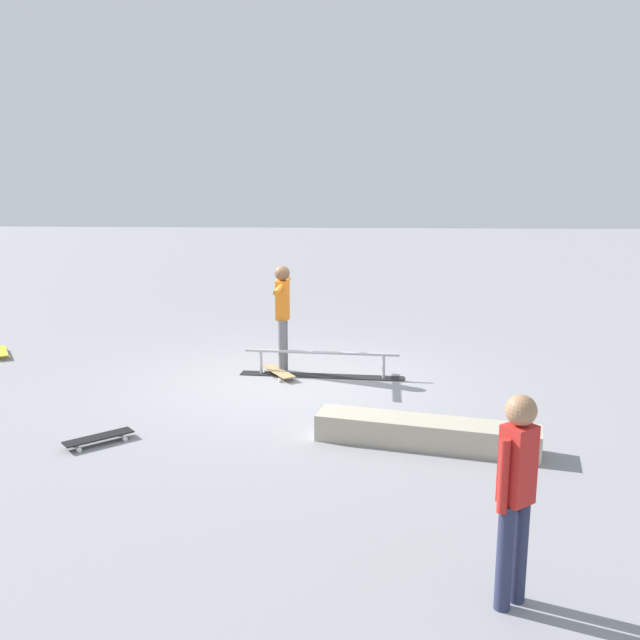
{
  "coord_description": "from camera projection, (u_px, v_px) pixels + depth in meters",
  "views": [
    {
      "loc": [
        -0.91,
        10.0,
        3.1
      ],
      "look_at": [
        -0.39,
        0.17,
        1.0
      ],
      "focal_mm": 38.87,
      "sensor_mm": 36.0,
      "label": 1
    }
  ],
  "objects": [
    {
      "name": "loose_skateboard_black",
      "position": [
        99.0,
        438.0,
        8.07
      ],
      "size": [
        0.73,
        0.68,
        0.09
      ],
      "rotation": [
        0.0,
        0.0,
        0.72
      ],
      "color": "black",
      "rests_on": "ground_plane"
    },
    {
      "name": "skateboard_main",
      "position": [
        278.0,
        372.0,
        10.74
      ],
      "size": [
        0.6,
        0.78,
        0.09
      ],
      "rotation": [
        0.0,
        0.0,
        2.14
      ],
      "color": "tan",
      "rests_on": "ground_plane"
    },
    {
      "name": "skate_ledge",
      "position": [
        426.0,
        433.0,
        7.99
      ],
      "size": [
        2.6,
        1.04,
        0.31
      ],
      "primitive_type": "cube",
      "rotation": [
        0.0,
        0.0,
        -0.23
      ],
      "color": "#B2A893",
      "rests_on": "ground_plane"
    },
    {
      "name": "grind_rail",
      "position": [
        322.0,
        365.0,
        10.72
      ],
      "size": [
        2.57,
        0.43,
        0.4
      ],
      "rotation": [
        0.0,
        0.0,
        -0.08
      ],
      "color": "black",
      "rests_on": "ground_plane"
    },
    {
      "name": "loose_skateboard_yellow",
      "position": [
        0.0,
        351.0,
        11.95
      ],
      "size": [
        0.59,
        0.79,
        0.09
      ],
      "rotation": [
        0.0,
        0.0,
        5.26
      ],
      "color": "yellow",
      "rests_on": "ground_plane"
    },
    {
      "name": "ground_plane",
      "position": [
        295.0,
        382.0,
        10.45
      ],
      "size": [
        60.0,
        60.0,
        0.0
      ],
      "primitive_type": "plane",
      "color": "gray"
    },
    {
      "name": "skater_main",
      "position": [
        283.0,
        311.0,
        10.76
      ],
      "size": [
        0.23,
        1.37,
        1.7
      ],
      "rotation": [
        0.0,
        0.0,
        4.67
      ],
      "color": "slate",
      "rests_on": "ground_plane"
    },
    {
      "name": "bystander_red_shirt",
      "position": [
        516.0,
        490.0,
        4.88
      ],
      "size": [
        0.33,
        0.28,
        1.61
      ],
      "rotation": [
        0.0,
        0.0,
        0.67
      ],
      "color": "#2D3351",
      "rests_on": "ground_plane"
    }
  ]
}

